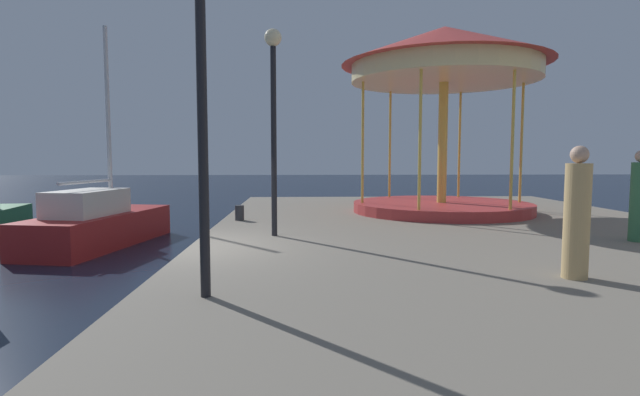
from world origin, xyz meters
TOP-DOWN VIEW (x-y plane):
  - ground_plane at (0.00, 0.00)m, footprint 120.00×120.00m
  - quay_dock at (6.05, 0.00)m, footprint 12.11×22.71m
  - sailboat_red at (-3.54, 4.44)m, footprint 2.69×5.28m
  - carousel at (6.42, 5.44)m, footprint 6.17×6.17m
  - lamp_post_mid_promenade at (0.96, -3.41)m, footprint 0.36×0.36m
  - lamp_post_far_end at (1.54, 1.14)m, footprint 0.36×0.36m
  - bollard_south at (0.48, 3.73)m, footprint 0.24×0.24m
  - person_far_corner at (8.83, 0.13)m, footprint 0.34×0.34m
  - person_by_the_water at (5.90, -2.71)m, footprint 0.34×0.34m

SIDE VIEW (x-z plane):
  - ground_plane at x=0.00m, z-range 0.00..0.00m
  - quay_dock at x=6.05m, z-range 0.00..0.80m
  - sailboat_red at x=-3.54m, z-range -2.46..3.72m
  - bollard_south at x=0.48m, z-range 0.80..1.20m
  - person_far_corner at x=8.83m, z-range 0.74..2.56m
  - person_by_the_water at x=5.90m, z-range 0.74..2.57m
  - lamp_post_far_end at x=1.54m, z-range 1.59..5.92m
  - lamp_post_mid_promenade at x=0.96m, z-range 1.62..6.29m
  - carousel at x=6.42m, z-range 2.19..7.74m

